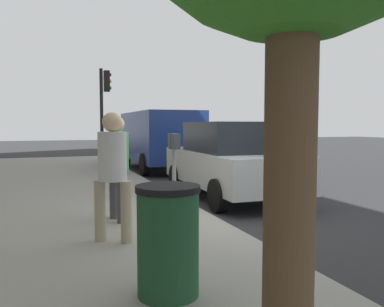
{
  "coord_description": "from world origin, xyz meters",
  "views": [
    {
      "loc": [
        -6.39,
        2.67,
        1.7
      ],
      "look_at": [
        -0.14,
        0.39,
        1.23
      ],
      "focal_mm": 37.46,
      "sensor_mm": 36.0,
      "label": 1
    }
  ],
  "objects_px": {
    "traffic_signal": "(104,101)",
    "pedestrian_at_meter": "(117,160)",
    "parked_sedan_near": "(230,160)",
    "parked_van_far": "(159,137)",
    "pedestrian_bystander": "(112,167)",
    "parking_meter": "(174,157)",
    "trash_bin": "(168,240)"
  },
  "relations": [
    {
      "from": "parking_meter",
      "to": "parked_van_far",
      "type": "height_order",
      "value": "parked_van_far"
    },
    {
      "from": "parked_sedan_near",
      "to": "traffic_signal",
      "type": "distance_m",
      "value": 7.05
    },
    {
      "from": "trash_bin",
      "to": "parking_meter",
      "type": "bearing_deg",
      "value": -18.47
    },
    {
      "from": "pedestrian_at_meter",
      "to": "trash_bin",
      "type": "relative_size",
      "value": 1.67
    },
    {
      "from": "pedestrian_at_meter",
      "to": "parked_sedan_near",
      "type": "bearing_deg",
      "value": 24.1
    },
    {
      "from": "parked_sedan_near",
      "to": "traffic_signal",
      "type": "relative_size",
      "value": 1.23
    },
    {
      "from": "parked_sedan_near",
      "to": "trash_bin",
      "type": "height_order",
      "value": "parked_sedan_near"
    },
    {
      "from": "pedestrian_bystander",
      "to": "parked_van_far",
      "type": "xyz_separation_m",
      "value": [
        9.42,
        -3.21,
        0.1
      ]
    },
    {
      "from": "traffic_signal",
      "to": "pedestrian_at_meter",
      "type": "bearing_deg",
      "value": 173.55
    },
    {
      "from": "pedestrian_bystander",
      "to": "traffic_signal",
      "type": "xyz_separation_m",
      "value": [
        9.68,
        -1.22,
        1.42
      ]
    },
    {
      "from": "parked_sedan_near",
      "to": "trash_bin",
      "type": "xyz_separation_m",
      "value": [
        -5.0,
        3.0,
        -0.24
      ]
    },
    {
      "from": "pedestrian_at_meter",
      "to": "trash_bin",
      "type": "xyz_separation_m",
      "value": [
        -3.02,
        0.05,
        -0.47
      ]
    },
    {
      "from": "pedestrian_at_meter",
      "to": "parked_sedan_near",
      "type": "height_order",
      "value": "pedestrian_at_meter"
    },
    {
      "from": "pedestrian_at_meter",
      "to": "trash_bin",
      "type": "bearing_deg",
      "value": -100.68
    },
    {
      "from": "parking_meter",
      "to": "parked_sedan_near",
      "type": "xyz_separation_m",
      "value": [
        2.02,
        -2.01,
        -0.27
      ]
    },
    {
      "from": "pedestrian_bystander",
      "to": "parked_van_far",
      "type": "relative_size",
      "value": 0.33
    },
    {
      "from": "parked_van_far",
      "to": "trash_bin",
      "type": "distance_m",
      "value": 11.69
    },
    {
      "from": "pedestrian_at_meter",
      "to": "pedestrian_bystander",
      "type": "xyz_separation_m",
      "value": [
        -1.16,
        0.26,
        0.02
      ]
    },
    {
      "from": "parked_sedan_near",
      "to": "parked_van_far",
      "type": "relative_size",
      "value": 0.85
    },
    {
      "from": "parked_sedan_near",
      "to": "trash_bin",
      "type": "relative_size",
      "value": 4.39
    },
    {
      "from": "pedestrian_bystander",
      "to": "traffic_signal",
      "type": "distance_m",
      "value": 9.86
    },
    {
      "from": "parked_van_far",
      "to": "traffic_signal",
      "type": "relative_size",
      "value": 1.45
    },
    {
      "from": "pedestrian_bystander",
      "to": "traffic_signal",
      "type": "bearing_deg",
      "value": 25.46
    },
    {
      "from": "traffic_signal",
      "to": "parked_van_far",
      "type": "bearing_deg",
      "value": -97.68
    },
    {
      "from": "parking_meter",
      "to": "pedestrian_bystander",
      "type": "distance_m",
      "value": 1.64
    },
    {
      "from": "parked_van_far",
      "to": "trash_bin",
      "type": "relative_size",
      "value": 5.17
    },
    {
      "from": "pedestrian_bystander",
      "to": "pedestrian_at_meter",
      "type": "bearing_deg",
      "value": 20.18
    },
    {
      "from": "pedestrian_bystander",
      "to": "parked_sedan_near",
      "type": "relative_size",
      "value": 0.39
    },
    {
      "from": "parking_meter",
      "to": "trash_bin",
      "type": "distance_m",
      "value": 3.18
    },
    {
      "from": "pedestrian_at_meter",
      "to": "traffic_signal",
      "type": "relative_size",
      "value": 0.47
    },
    {
      "from": "pedestrian_at_meter",
      "to": "traffic_signal",
      "type": "height_order",
      "value": "traffic_signal"
    },
    {
      "from": "pedestrian_at_meter",
      "to": "trash_bin",
      "type": "distance_m",
      "value": 3.06
    }
  ]
}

